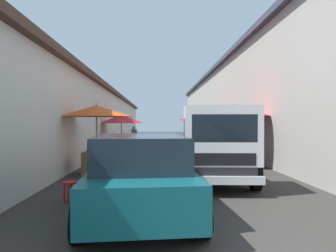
# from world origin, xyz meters

# --- Properties ---
(ground) EXTENTS (90.00, 90.00, 0.00)m
(ground) POSITION_xyz_m (13.50, 0.00, 0.00)
(ground) COLOR #33302D
(building_left_whitewash) EXTENTS (49.80, 7.50, 3.82)m
(building_left_whitewash) POSITION_xyz_m (15.75, 7.01, 1.92)
(building_left_whitewash) COLOR beige
(building_left_whitewash) RESTS_ON ground
(building_right_concrete) EXTENTS (49.80, 7.50, 5.67)m
(building_right_concrete) POSITION_xyz_m (15.75, -7.01, 2.84)
(building_right_concrete) COLOR #A39E93
(building_right_concrete) RESTS_ON ground
(fruit_stall_near_right) EXTENTS (2.37, 2.37, 2.33)m
(fruit_stall_near_right) POSITION_xyz_m (8.57, 2.61, 1.74)
(fruit_stall_near_right) COLOR #9E9EA3
(fruit_stall_near_right) RESTS_ON ground
(fruit_stall_near_left) EXTENTS (2.75, 2.75, 2.45)m
(fruit_stall_near_left) POSITION_xyz_m (10.25, -2.38, 1.94)
(fruit_stall_near_left) COLOR #9E9EA3
(fruit_stall_near_left) RESTS_ON ground
(fruit_stall_mid_lane) EXTENTS (2.46, 2.46, 2.21)m
(fruit_stall_mid_lane) POSITION_xyz_m (15.22, 2.58, 1.66)
(fruit_stall_mid_lane) COLOR #9E9EA3
(fruit_stall_mid_lane) RESTS_ON ground
(fruit_stall_far_right) EXTENTS (2.13, 2.13, 2.19)m
(fruit_stall_far_right) POSITION_xyz_m (19.35, -1.98, 1.59)
(fruit_stall_far_right) COLOR #9E9EA3
(fruit_stall_far_right) RESTS_ON ground
(fruit_stall_far_left) EXTENTS (2.42, 2.42, 2.23)m
(fruit_stall_far_left) POSITION_xyz_m (15.69, -1.70, 1.62)
(fruit_stall_far_left) COLOR #9E9EA3
(fruit_stall_far_left) RESTS_ON ground
(hatchback_car) EXTENTS (4.03, 2.16, 1.45)m
(hatchback_car) POSITION_xyz_m (3.95, 0.93, 0.74)
(hatchback_car) COLOR #0F4C56
(hatchback_car) RESTS_ON ground
(delivery_truck) EXTENTS (5.01, 2.18, 2.08)m
(delivery_truck) POSITION_xyz_m (6.62, -0.97, 1.04)
(delivery_truck) COLOR black
(delivery_truck) RESTS_ON ground
(vendor_by_crates) EXTENTS (0.55, 0.38, 1.51)m
(vendor_by_crates) POSITION_xyz_m (17.59, 2.03, 0.86)
(vendor_by_crates) COLOR #232328
(vendor_by_crates) RESTS_ON ground
(parked_scooter) EXTENTS (1.69, 0.47, 1.14)m
(parked_scooter) POSITION_xyz_m (13.03, 2.68, 0.45)
(parked_scooter) COLOR black
(parked_scooter) RESTS_ON ground
(plastic_stool) EXTENTS (0.30, 0.30, 0.43)m
(plastic_stool) POSITION_xyz_m (4.89, 2.47, 0.33)
(plastic_stool) COLOR red
(plastic_stool) RESTS_ON ground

